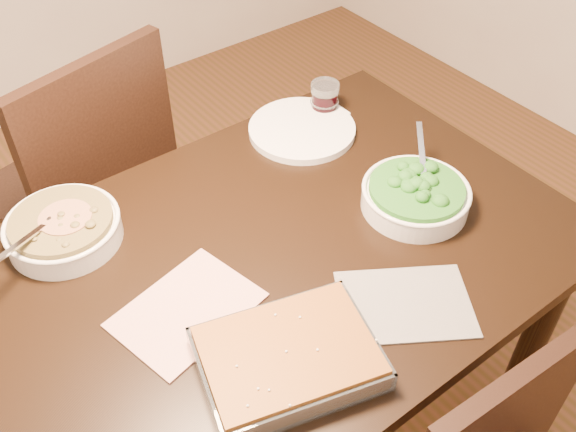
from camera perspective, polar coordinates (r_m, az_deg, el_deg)
The scene contains 11 objects.
ground at distance 2.00m, azimuth -1.79°, elevation -18.59°, with size 4.00×4.00×0.00m, color #4E3416.
table at distance 1.46m, azimuth -2.35°, elevation -6.42°, with size 1.40×0.90×0.75m.
magazine_a at distance 1.31m, azimuth -8.97°, elevation -8.26°, with size 0.27×0.20×0.01m, color #A83530.
magazine_b at distance 1.32m, azimuth 10.34°, elevation -7.69°, with size 0.26×0.19×0.00m, color #2A2931.
coaster at distance 1.81m, azimuth 3.22°, elevation 9.26°, with size 0.11×0.11×0.00m, color white.
stew_bowl at distance 1.49m, azimuth -19.35°, elevation -1.01°, with size 0.25×0.25×0.10m.
broccoli_bowl at distance 1.51m, azimuth 11.27°, elevation 1.80°, with size 0.25×0.26×0.10m.
baking_dish at distance 1.19m, azimuth 0.03°, elevation -12.48°, with size 0.37×0.31×0.06m.
wine_tumbler at distance 1.79m, azimuth 3.28°, elevation 10.51°, with size 0.08×0.08×0.09m.
dinner_plate at distance 1.72m, azimuth 1.25°, elevation 7.70°, with size 0.28×0.28×0.02m, color white.
chair_far at distance 1.97m, azimuth -17.34°, elevation 3.03°, with size 0.56×0.56×0.98m.
Camera 1 is at (-0.52, -0.78, 1.77)m, focal length 40.00 mm.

